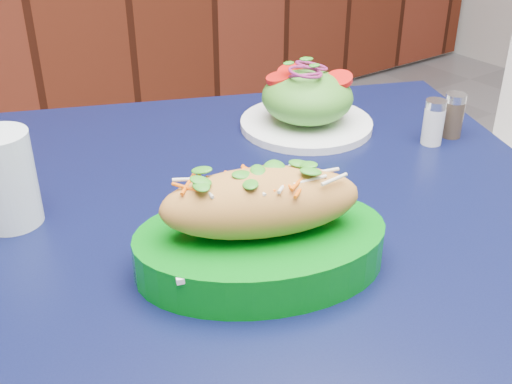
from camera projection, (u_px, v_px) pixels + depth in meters
cafe_table at (263, 266)px, 0.84m from camera, size 1.05×1.05×0.75m
banh_mi_basket at (261, 230)px, 0.67m from camera, size 0.32×0.27×0.12m
salad_plate at (307, 103)px, 1.00m from camera, size 0.21×0.21×0.11m
water_glass at (5, 179)px, 0.74m from camera, size 0.07×0.07×0.12m
salt_shaker at (434, 122)px, 0.95m from camera, size 0.03×0.03×0.07m
pepper_shaker at (453, 115)px, 0.97m from camera, size 0.03×0.03×0.07m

